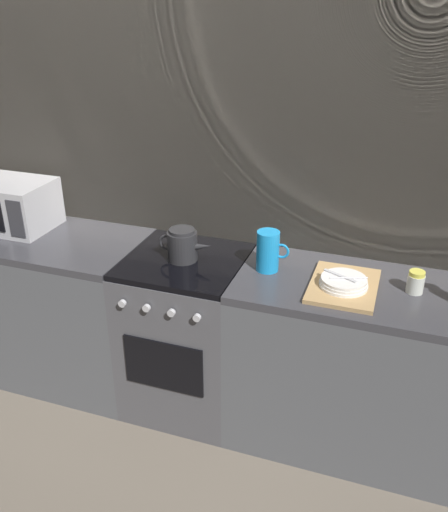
{
  "coord_description": "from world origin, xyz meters",
  "views": [
    {
      "loc": [
        1.0,
        -2.28,
        2.14
      ],
      "look_at": [
        0.21,
        0.0,
        0.95
      ],
      "focal_mm": 38.46,
      "sensor_mm": 36.0,
      "label": 1
    }
  ],
  "objects_px": {
    "stove_unit": "(187,333)",
    "spice_jar": "(416,282)",
    "microwave": "(11,204)",
    "pitcher": "(268,251)",
    "kettle": "(183,245)",
    "dish_pile": "(344,284)"
  },
  "relations": [
    {
      "from": "kettle",
      "to": "pitcher",
      "type": "bearing_deg",
      "value": 4.46
    },
    {
      "from": "microwave",
      "to": "pitcher",
      "type": "distance_m",
      "value": 1.51
    },
    {
      "from": "dish_pile",
      "to": "kettle",
      "type": "bearing_deg",
      "value": 177.43
    },
    {
      "from": "dish_pile",
      "to": "pitcher",
      "type": "bearing_deg",
      "value": 169.46
    },
    {
      "from": "dish_pile",
      "to": "stove_unit",
      "type": "bearing_deg",
      "value": 176.83
    },
    {
      "from": "pitcher",
      "to": "dish_pile",
      "type": "distance_m",
      "value": 0.39
    },
    {
      "from": "microwave",
      "to": "pitcher",
      "type": "xyz_separation_m",
      "value": [
        1.51,
        -0.04,
        -0.03
      ]
    },
    {
      "from": "microwave",
      "to": "spice_jar",
      "type": "height_order",
      "value": "microwave"
    },
    {
      "from": "stove_unit",
      "to": "kettle",
      "type": "height_order",
      "value": "kettle"
    },
    {
      "from": "microwave",
      "to": "spice_jar",
      "type": "distance_m",
      "value": 2.2
    },
    {
      "from": "pitcher",
      "to": "dish_pile",
      "type": "xyz_separation_m",
      "value": [
        0.38,
        -0.07,
        -0.08
      ]
    },
    {
      "from": "pitcher",
      "to": "spice_jar",
      "type": "relative_size",
      "value": 1.9
    },
    {
      "from": "stove_unit",
      "to": "microwave",
      "type": "xyz_separation_m",
      "value": [
        -1.08,
        0.07,
        0.59
      ]
    },
    {
      "from": "kettle",
      "to": "dish_pile",
      "type": "xyz_separation_m",
      "value": [
        0.81,
        -0.04,
        -0.06
      ]
    },
    {
      "from": "stove_unit",
      "to": "microwave",
      "type": "bearing_deg",
      "value": 176.53
    },
    {
      "from": "dish_pile",
      "to": "spice_jar",
      "type": "bearing_deg",
      "value": 13.85
    },
    {
      "from": "kettle",
      "to": "dish_pile",
      "type": "bearing_deg",
      "value": -2.57
    },
    {
      "from": "kettle",
      "to": "spice_jar",
      "type": "height_order",
      "value": "kettle"
    },
    {
      "from": "stove_unit",
      "to": "kettle",
      "type": "xyz_separation_m",
      "value": [
        -0.0,
        -0.01,
        0.53
      ]
    },
    {
      "from": "pitcher",
      "to": "spice_jar",
      "type": "bearing_deg",
      "value": 0.47
    },
    {
      "from": "stove_unit",
      "to": "microwave",
      "type": "height_order",
      "value": "microwave"
    },
    {
      "from": "stove_unit",
      "to": "spice_jar",
      "type": "xyz_separation_m",
      "value": [
        1.11,
        0.03,
        0.5
      ]
    }
  ]
}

